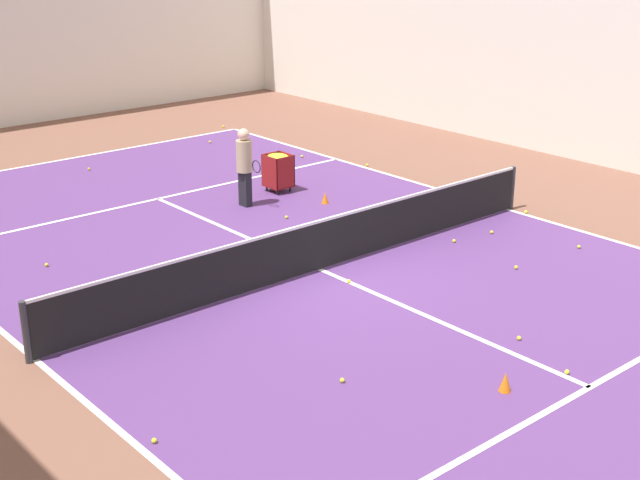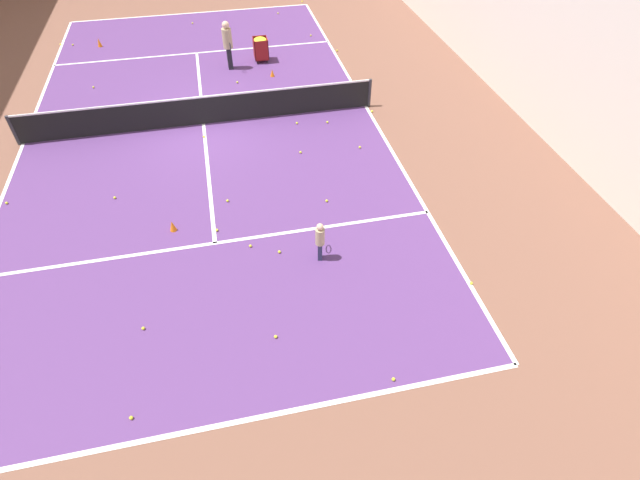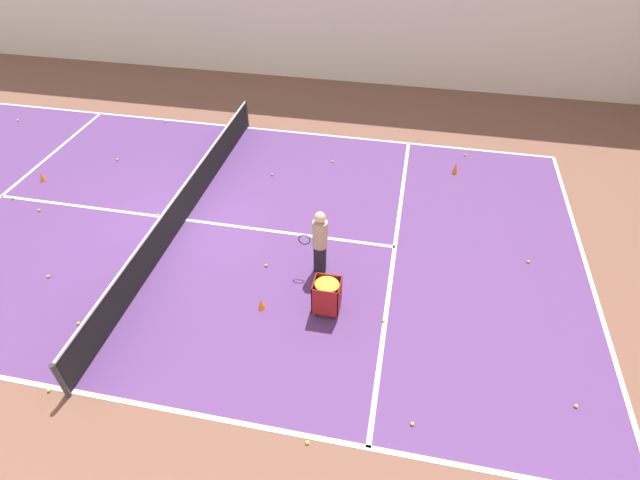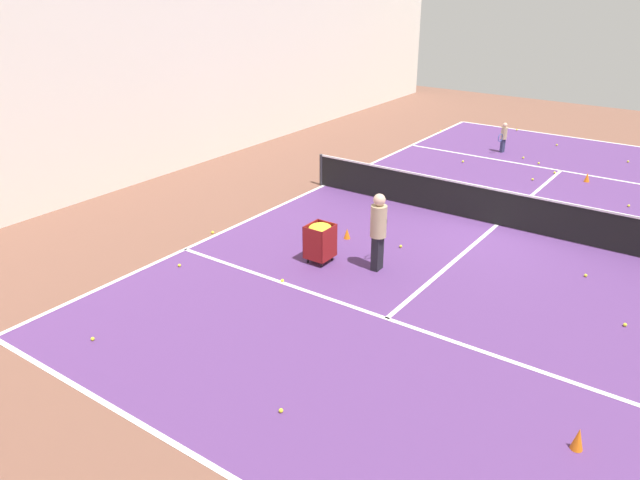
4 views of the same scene
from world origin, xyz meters
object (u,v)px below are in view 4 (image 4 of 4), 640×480
(ball_cart, at_px, (320,236))
(training_cone_0, at_px, (347,234))
(player_near_baseline, at_px, (504,136))
(training_cone_1, at_px, (587,177))
(tennis_net, at_px, (499,207))
(coach_at_net, at_px, (378,227))

(ball_cart, distance_m, training_cone_0, 1.53)
(player_near_baseline, bearing_deg, training_cone_1, 75.59)
(tennis_net, bearing_deg, coach_at_net, 72.87)
(training_cone_0, relative_size, training_cone_1, 0.91)
(coach_at_net, xyz_separation_m, training_cone_1, (-2.19, -8.95, -0.86))
(player_near_baseline, bearing_deg, ball_cart, 12.27)
(tennis_net, bearing_deg, ball_cart, 60.63)
(player_near_baseline, xyz_separation_m, training_cone_1, (-3.33, 1.71, -0.46))
(ball_cart, bearing_deg, training_cone_1, -110.13)
(training_cone_0, height_order, training_cone_1, training_cone_1)
(player_near_baseline, distance_m, training_cone_0, 9.65)
(player_near_baseline, bearing_deg, tennis_net, 32.22)
(tennis_net, xyz_separation_m, ball_cart, (2.46, 4.37, 0.13))
(training_cone_1, bearing_deg, ball_cart, 69.87)
(tennis_net, xyz_separation_m, coach_at_net, (1.22, 3.97, 0.50))
(coach_at_net, bearing_deg, player_near_baseline, 3.72)
(tennis_net, height_order, training_cone_1, tennis_net)
(training_cone_1, bearing_deg, training_cone_0, 65.34)
(training_cone_0, xyz_separation_m, training_cone_1, (-3.64, -7.92, 0.01))
(tennis_net, relative_size, ball_cart, 12.41)
(tennis_net, height_order, training_cone_0, tennis_net)
(coach_at_net, distance_m, ball_cart, 1.35)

